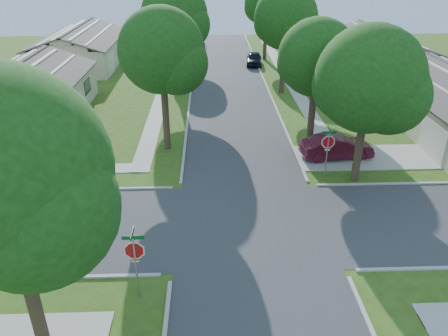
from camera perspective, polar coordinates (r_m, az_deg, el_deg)
name	(u,v)px	position (r m, az deg, el deg)	size (l,w,h in m)	color
ground	(251,224)	(21.20, 3.54, -7.27)	(100.00, 100.00, 0.00)	#304F15
road_ns	(251,224)	(21.19, 3.54, -7.26)	(7.00, 100.00, 0.02)	#333335
sidewalk_ne	(287,77)	(45.73, 8.28, 11.66)	(1.20, 40.00, 0.04)	#9E9B91
sidewalk_nw	(167,78)	(45.21, -7.44, 11.53)	(1.20, 40.00, 0.04)	#9E9B91
driveway	(365,157)	(28.97, 17.97, 1.37)	(8.80, 3.60, 0.05)	#9E9B91
stop_sign_sw	(135,253)	(16.35, -11.60, -10.87)	(1.05, 0.80, 2.98)	gray
stop_sign_ne	(328,144)	(25.12, 13.43, 3.05)	(1.05, 0.80, 2.98)	gray
tree_e_near	(318,61)	(27.97, 12.14, 13.46)	(4.97, 4.80, 8.28)	#38281C
tree_e_mid	(286,21)	(39.41, 8.14, 18.50)	(5.59, 5.40, 9.21)	#38281C
tree_e_far	(267,6)	(52.20, 5.65, 20.36)	(5.17, 5.00, 8.72)	#38281C
tree_w_near	(163,55)	(27.19, -8.01, 14.44)	(5.38, 5.20, 8.97)	#38281C
tree_w_mid	(175,19)	(38.90, -6.39, 18.83)	(5.80, 5.60, 9.56)	#38281C
tree_w_far	(183,10)	(51.90, -5.38, 19.81)	(4.76, 4.60, 8.04)	#38281C
tree_sw_corner	(5,183)	(13.08, -26.73, -1.75)	(6.21, 6.00, 9.55)	#38281C
tree_ne_corner	(370,84)	(24.01, 18.52, 10.35)	(5.80, 5.60, 8.66)	#38281C
house_ne_far	(376,55)	(50.83, 19.19, 13.77)	(8.42, 13.60, 4.23)	#C0B498
house_nw_near	(24,99)	(36.84, -24.68, 8.14)	(8.42, 13.60, 4.23)	#C0B498
house_nw_far	(81,51)	(52.42, -18.17, 14.28)	(8.42, 13.60, 4.23)	#C0B498
car_driveway	(337,147)	(28.14, 14.50, 2.68)	(1.55, 4.46, 1.47)	#4B0F1F
car_curb_east	(254,59)	(50.33, 3.95, 14.07)	(1.65, 4.10, 1.40)	black
car_curb_west	(198,42)	(60.32, -3.38, 16.15)	(1.66, 4.07, 1.18)	black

